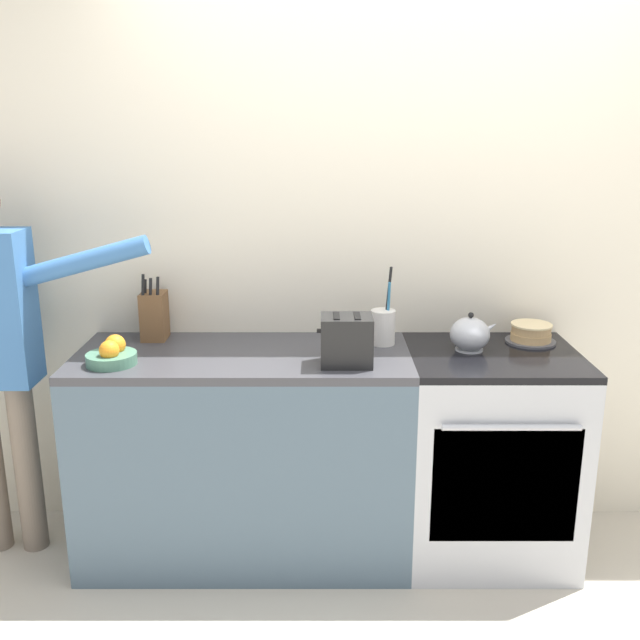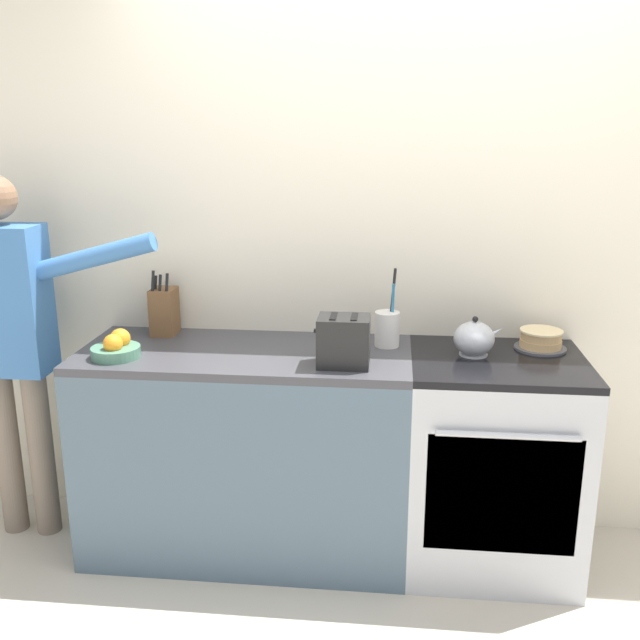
{
  "view_description": "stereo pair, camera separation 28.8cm",
  "coord_description": "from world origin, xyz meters",
  "px_view_note": "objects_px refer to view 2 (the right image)",
  "views": [
    {
      "loc": [
        -0.38,
        -2.51,
        1.84
      ],
      "look_at": [
        -0.38,
        0.27,
        1.07
      ],
      "focal_mm": 40.0,
      "sensor_mm": 36.0,
      "label": 1
    },
    {
      "loc": [
        -0.09,
        -2.49,
        1.84
      ],
      "look_at": [
        -0.38,
        0.27,
        1.07
      ],
      "focal_mm": 40.0,
      "sensor_mm": 36.0,
      "label": 2
    }
  ],
  "objects_px": {
    "knife_block": "(164,311)",
    "stove_range": "(492,462)",
    "layer_cake": "(541,340)",
    "tea_kettle": "(475,339)",
    "person_baker": "(12,329)",
    "toaster": "(344,341)",
    "utensil_crock": "(387,328)",
    "fruit_bowl": "(116,348)"
  },
  "relations": [
    {
      "from": "layer_cake",
      "to": "utensil_crock",
      "type": "distance_m",
      "value": 0.65
    },
    {
      "from": "knife_block",
      "to": "utensil_crock",
      "type": "bearing_deg",
      "value": -4.36
    },
    {
      "from": "knife_block",
      "to": "toaster",
      "type": "xyz_separation_m",
      "value": [
        0.83,
        -0.34,
        -0.01
      ]
    },
    {
      "from": "stove_range",
      "to": "layer_cake",
      "type": "xyz_separation_m",
      "value": [
        0.19,
        0.15,
        0.5
      ]
    },
    {
      "from": "knife_block",
      "to": "person_baker",
      "type": "xyz_separation_m",
      "value": [
        -0.62,
        -0.19,
        -0.05
      ]
    },
    {
      "from": "tea_kettle",
      "to": "toaster",
      "type": "relative_size",
      "value": 0.93
    },
    {
      "from": "layer_cake",
      "to": "toaster",
      "type": "relative_size",
      "value": 0.98
    },
    {
      "from": "knife_block",
      "to": "toaster",
      "type": "distance_m",
      "value": 0.9
    },
    {
      "from": "fruit_bowl",
      "to": "stove_range",
      "type": "bearing_deg",
      "value": 5.11
    },
    {
      "from": "stove_range",
      "to": "tea_kettle",
      "type": "height_order",
      "value": "tea_kettle"
    },
    {
      "from": "layer_cake",
      "to": "knife_block",
      "type": "distance_m",
      "value": 1.64
    },
    {
      "from": "layer_cake",
      "to": "fruit_bowl",
      "type": "relative_size",
      "value": 1.09
    },
    {
      "from": "stove_range",
      "to": "tea_kettle",
      "type": "bearing_deg",
      "value": 157.79
    },
    {
      "from": "fruit_bowl",
      "to": "utensil_crock",
      "type": "bearing_deg",
      "value": 13.69
    },
    {
      "from": "knife_block",
      "to": "utensil_crock",
      "type": "relative_size",
      "value": 0.87
    },
    {
      "from": "layer_cake",
      "to": "toaster",
      "type": "xyz_separation_m",
      "value": [
        -0.81,
        -0.29,
        0.06
      ]
    },
    {
      "from": "stove_range",
      "to": "person_baker",
      "type": "height_order",
      "value": "person_baker"
    },
    {
      "from": "stove_range",
      "to": "utensil_crock",
      "type": "bearing_deg",
      "value": 164.28
    },
    {
      "from": "layer_cake",
      "to": "fruit_bowl",
      "type": "height_order",
      "value": "fruit_bowl"
    },
    {
      "from": "knife_block",
      "to": "toaster",
      "type": "height_order",
      "value": "knife_block"
    },
    {
      "from": "person_baker",
      "to": "fruit_bowl",
      "type": "bearing_deg",
      "value": -13.02
    },
    {
      "from": "layer_cake",
      "to": "knife_block",
      "type": "height_order",
      "value": "knife_block"
    },
    {
      "from": "fruit_bowl",
      "to": "toaster",
      "type": "xyz_separation_m",
      "value": [
        0.93,
        -0.0,
        0.06
      ]
    },
    {
      "from": "toaster",
      "to": "layer_cake",
      "type": "bearing_deg",
      "value": 19.67
    },
    {
      "from": "tea_kettle",
      "to": "person_baker",
      "type": "distance_m",
      "value": 1.98
    },
    {
      "from": "tea_kettle",
      "to": "person_baker",
      "type": "bearing_deg",
      "value": -179.24
    },
    {
      "from": "tea_kettle",
      "to": "fruit_bowl",
      "type": "height_order",
      "value": "tea_kettle"
    },
    {
      "from": "layer_cake",
      "to": "person_baker",
      "type": "relative_size",
      "value": 0.13
    },
    {
      "from": "tea_kettle",
      "to": "toaster",
      "type": "bearing_deg",
      "value": -160.99
    },
    {
      "from": "toaster",
      "to": "knife_block",
      "type": "bearing_deg",
      "value": 157.5
    },
    {
      "from": "layer_cake",
      "to": "tea_kettle",
      "type": "bearing_deg",
      "value": -159.14
    },
    {
      "from": "fruit_bowl",
      "to": "person_baker",
      "type": "bearing_deg",
      "value": 163.9
    },
    {
      "from": "knife_block",
      "to": "stove_range",
      "type": "bearing_deg",
      "value": -7.99
    },
    {
      "from": "person_baker",
      "to": "knife_block",
      "type": "bearing_deg",
      "value": 20.08
    },
    {
      "from": "tea_kettle",
      "to": "layer_cake",
      "type": "bearing_deg",
      "value": 20.86
    },
    {
      "from": "layer_cake",
      "to": "fruit_bowl",
      "type": "xyz_separation_m",
      "value": [
        -1.74,
        -0.29,
        -0.0
      ]
    },
    {
      "from": "person_baker",
      "to": "utensil_crock",
      "type": "bearing_deg",
      "value": 7.11
    },
    {
      "from": "stove_range",
      "to": "person_baker",
      "type": "relative_size",
      "value": 0.56
    },
    {
      "from": "fruit_bowl",
      "to": "tea_kettle",
      "type": "bearing_deg",
      "value": 7.01
    },
    {
      "from": "knife_block",
      "to": "fruit_bowl",
      "type": "bearing_deg",
      "value": -105.43
    },
    {
      "from": "layer_cake",
      "to": "person_baker",
      "type": "xyz_separation_m",
      "value": [
        -2.26,
        -0.14,
        0.02
      ]
    },
    {
      "from": "tea_kettle",
      "to": "utensil_crock",
      "type": "xyz_separation_m",
      "value": [
        -0.36,
        0.09,
        0.01
      ]
    }
  ]
}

